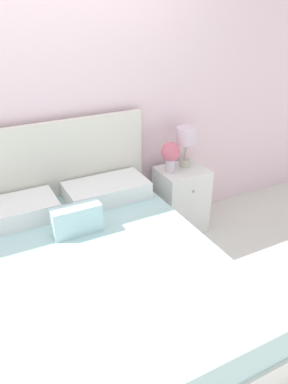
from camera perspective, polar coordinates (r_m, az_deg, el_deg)
ground_plane at (r=3.48m, az=-12.63°, el=-8.31°), size 12.00×12.00×0.00m
wall_back at (r=2.99m, az=-15.61°, el=13.06°), size 8.00×0.06×2.60m
bed at (r=2.61m, az=-7.59°, el=-13.58°), size 1.60×1.96×1.17m
nightstand at (r=3.54m, az=5.64°, el=-1.12°), size 0.43×0.39×0.62m
table_lamp at (r=3.38m, az=6.46°, el=8.03°), size 0.19×0.19×0.36m
flower_vase at (r=3.27m, az=4.10°, el=5.79°), size 0.17×0.17×0.28m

